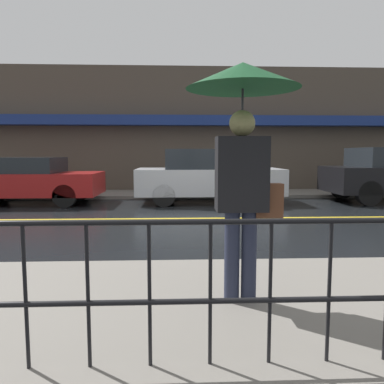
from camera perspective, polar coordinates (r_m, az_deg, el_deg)
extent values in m
plane|color=black|center=(8.27, 0.28, -4.05)|extent=(80.00, 80.00, 0.00)
cube|color=slate|center=(3.57, 4.28, -16.76)|extent=(28.00, 2.58, 0.10)
cube|color=slate|center=(12.83, -0.72, -0.28)|extent=(28.00, 2.07, 0.10)
cube|color=gold|center=(8.27, 0.28, -4.02)|extent=(25.20, 0.12, 0.01)
cube|color=#4C4238|center=(13.97, -0.89, 9.39)|extent=(28.00, 0.30, 4.57)
cube|color=navy|center=(13.57, -0.84, 10.84)|extent=(16.80, 0.55, 0.35)
cylinder|color=black|center=(2.31, 7.51, -4.50)|extent=(12.00, 0.04, 0.04)
cylinder|color=black|center=(2.44, 7.35, -16.10)|extent=(12.00, 0.04, 0.04)
cylinder|color=black|center=(2.56, -24.02, -14.42)|extent=(0.02, 0.02, 0.91)
cylinder|color=black|center=(2.45, -15.56, -15.03)|extent=(0.02, 0.02, 0.91)
cylinder|color=black|center=(2.40, -6.48, -15.34)|extent=(0.02, 0.02, 0.91)
cylinder|color=black|center=(2.40, 2.80, -15.27)|extent=(0.02, 0.02, 0.91)
cylinder|color=black|center=(2.47, 11.81, -14.84)|extent=(0.02, 0.02, 0.91)
cylinder|color=black|center=(2.58, 20.16, -14.13)|extent=(0.02, 0.02, 0.91)
cylinder|color=#23283D|center=(3.41, 6.09, -9.67)|extent=(0.14, 0.14, 0.82)
cylinder|color=#23283D|center=(3.44, 8.67, -9.58)|extent=(0.14, 0.14, 0.82)
cube|color=black|center=(3.30, 7.55, 2.74)|extent=(0.44, 0.27, 0.65)
sphere|color=#908A54|center=(3.31, 7.66, 10.32)|extent=(0.23, 0.23, 0.23)
cylinder|color=#262628|center=(3.30, 7.64, 9.07)|extent=(0.02, 0.02, 0.73)
cone|color=#144723|center=(3.36, 7.75, 17.18)|extent=(0.98, 0.98, 0.22)
cube|color=brown|center=(3.37, 11.58, -1.26)|extent=(0.24, 0.12, 0.30)
cube|color=maroon|center=(11.58, -23.59, 1.17)|extent=(3.97, 1.83, 0.63)
cube|color=#1E2328|center=(11.61, -24.43, 3.77)|extent=(2.07, 1.69, 0.43)
cylinder|color=black|center=(11.99, -16.65, 0.28)|extent=(0.62, 0.22, 0.62)
cylinder|color=black|center=(10.44, -18.80, -0.58)|extent=(0.62, 0.22, 0.62)
cube|color=#B2B5BA|center=(10.84, 2.62, 1.65)|extent=(4.15, 1.76, 0.73)
cube|color=#1E2328|center=(10.80, 1.75, 5.06)|extent=(2.16, 1.62, 0.56)
cylinder|color=black|center=(11.81, 8.50, 0.39)|extent=(0.62, 0.22, 0.62)
cylinder|color=black|center=(10.31, 10.13, -0.43)|extent=(0.62, 0.22, 0.62)
cylinder|color=black|center=(11.60, -4.08, 0.34)|extent=(0.62, 0.22, 0.62)
cylinder|color=black|center=(10.07, -4.31, -0.51)|extent=(0.62, 0.22, 0.62)
cylinder|color=black|center=(12.80, 21.85, 0.61)|extent=(0.69, 0.22, 0.69)
cylinder|color=black|center=(11.30, 25.36, -0.18)|extent=(0.69, 0.22, 0.69)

